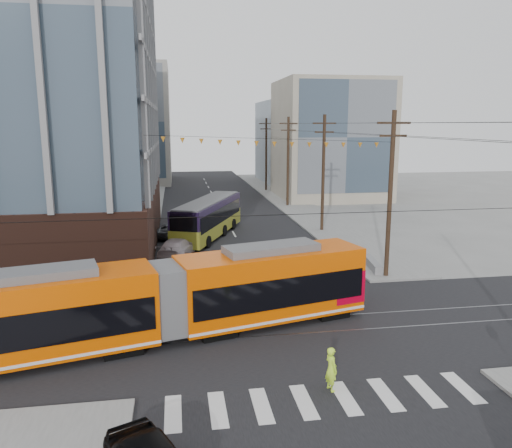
% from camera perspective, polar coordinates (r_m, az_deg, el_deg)
% --- Properties ---
extents(ground, '(160.00, 160.00, 0.00)m').
position_cam_1_polar(ground, '(22.45, 5.55, -15.52)').
color(ground, slate).
extents(bg_bldg_nw_near, '(18.00, 16.00, 18.00)m').
position_cam_1_polar(bg_bldg_nw_near, '(72.31, -18.82, 9.87)').
color(bg_bldg_nw_near, '#8C99A5').
rests_on(bg_bldg_nw_near, ground).
extents(bg_bldg_ne_near, '(14.00, 14.00, 16.00)m').
position_cam_1_polar(bg_bldg_ne_near, '(70.64, 8.44, 9.51)').
color(bg_bldg_ne_near, gray).
rests_on(bg_bldg_ne_near, ground).
extents(bg_bldg_nw_far, '(16.00, 18.00, 20.00)m').
position_cam_1_polar(bg_bldg_nw_far, '(91.76, -14.93, 10.90)').
color(bg_bldg_nw_far, gray).
rests_on(bg_bldg_nw_far, ground).
extents(bg_bldg_ne_far, '(16.00, 16.00, 14.00)m').
position_cam_1_polar(bg_bldg_ne_far, '(90.43, 5.80, 9.32)').
color(bg_bldg_ne_far, '#8C99A5').
rests_on(bg_bldg_ne_far, ground).
extents(utility_pole_far, '(0.30, 0.30, 11.00)m').
position_cam_1_polar(utility_pole_far, '(76.72, 1.17, 7.89)').
color(utility_pole_far, black).
rests_on(utility_pole_far, ground).
extents(streetcar, '(20.65, 7.97, 3.97)m').
position_cam_1_polar(streetcar, '(24.17, -10.17, -8.53)').
color(streetcar, '#D74C00').
rests_on(streetcar, ground).
extents(city_bus, '(7.20, 12.49, 3.51)m').
position_cam_1_polar(city_bus, '(45.59, -5.46, 0.72)').
color(city_bus, '#1E1131').
rests_on(city_bus, ground).
extents(parked_car_silver, '(1.95, 4.41, 1.41)m').
position_cam_1_polar(parked_car_silver, '(33.75, -8.42, -4.99)').
color(parked_car_silver, '#A9AFB6').
rests_on(parked_car_silver, ground).
extents(parked_car_white, '(3.44, 5.52, 1.49)m').
position_cam_1_polar(parked_car_white, '(39.02, -9.02, -2.70)').
color(parked_car_white, '#BAAAAE').
rests_on(parked_car_white, ground).
extents(parked_car_grey, '(3.49, 5.09, 1.29)m').
position_cam_1_polar(parked_car_grey, '(46.12, -9.68, -0.67)').
color(parked_car_grey, '#545960').
rests_on(parked_car_grey, ground).
extents(pedestrian, '(0.57, 0.73, 1.77)m').
position_cam_1_polar(pedestrian, '(20.17, 8.59, -16.06)').
color(pedestrian, '#C6FC31').
rests_on(pedestrian, ground).
extents(jersey_barrier, '(1.30, 3.63, 0.71)m').
position_cam_1_polar(jersey_barrier, '(36.25, 13.18, -4.59)').
color(jersey_barrier, gray).
rests_on(jersey_barrier, ground).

